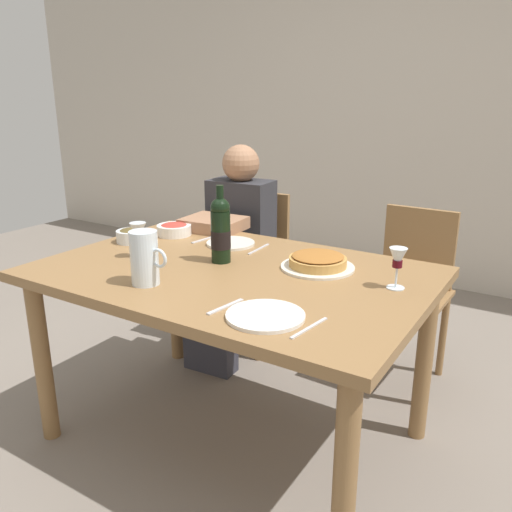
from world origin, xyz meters
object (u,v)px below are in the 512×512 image
at_px(wine_glass_right_diner, 138,233).
at_px(diner_left, 231,249).
at_px(salad_bowl, 174,229).
at_px(chair_left, 252,258).
at_px(water_pitcher, 145,261).
at_px(baked_tart, 318,262).
at_px(chair_right, 409,285).
at_px(wine_glass_left_diner, 398,260).
at_px(wine_bottle, 221,230).
at_px(dinner_plate_right_setting, 231,243).
at_px(olive_bowl, 131,235).
at_px(dining_table, 232,291).
at_px(dinner_plate_left_setting, 265,316).

xyz_separation_m(wine_glass_right_diner, diner_left, (-0.03, 0.71, -0.25)).
xyz_separation_m(salad_bowl, chair_left, (0.08, 0.59, -0.29)).
height_order(water_pitcher, salad_bowl, water_pitcher).
relative_size(baked_tart, salad_bowl, 1.75).
xyz_separation_m(chair_left, chair_right, (0.91, 0.05, 0.00)).
bearing_deg(baked_tart, salad_bowl, 173.70).
relative_size(wine_glass_left_diner, chair_left, 0.17).
relative_size(wine_bottle, water_pitcher, 1.60).
bearing_deg(wine_glass_left_diner, wine_bottle, -173.56).
height_order(salad_bowl, chair_left, chair_left).
xyz_separation_m(baked_tart, dinner_plate_right_setting, (-0.48, 0.10, -0.02)).
relative_size(olive_bowl, chair_left, 0.15).
xyz_separation_m(dinner_plate_right_setting, chair_right, (0.66, 0.63, -0.27)).
distance_m(dining_table, dinner_plate_left_setting, 0.48).
bearing_deg(baked_tart, chair_right, 76.41).
xyz_separation_m(dining_table, salad_bowl, (-0.53, 0.28, 0.12)).
height_order(water_pitcher, baked_tart, water_pitcher).
relative_size(baked_tart, diner_left, 0.25).
relative_size(chair_left, diner_left, 0.75).
height_order(water_pitcher, chair_left, water_pitcher).
bearing_deg(chair_right, wine_bottle, 59.29).
bearing_deg(salad_bowl, wine_bottle, -26.72).
bearing_deg(salad_bowl, diner_left, 75.73).
distance_m(wine_bottle, dinner_plate_left_setting, 0.60).
bearing_deg(dinner_plate_left_setting, chair_left, 124.02).
height_order(wine_glass_left_diner, chair_right, wine_glass_left_diner).
height_order(wine_glass_left_diner, diner_left, diner_left).
bearing_deg(diner_left, dinner_plate_right_setting, 120.84).
bearing_deg(water_pitcher, wine_glass_right_diner, 138.01).
bearing_deg(wine_glass_left_diner, dinner_plate_right_setting, 169.63).
xyz_separation_m(salad_bowl, dinner_plate_left_setting, (0.88, -0.60, -0.02)).
bearing_deg(baked_tart, dinner_plate_left_setting, -82.37).
height_order(dining_table, chair_right, chair_right).
bearing_deg(salad_bowl, water_pitcher, -57.96).
distance_m(olive_bowl, dinner_plate_right_setting, 0.46).
bearing_deg(olive_bowl, salad_bowl, 66.95).
relative_size(wine_glass_left_diner, wine_glass_right_diner, 0.99).
relative_size(salad_bowl, dinner_plate_left_setting, 0.68).
relative_size(dining_table, diner_left, 1.29).
height_order(salad_bowl, dinner_plate_right_setting, salad_bowl).
bearing_deg(olive_bowl, chair_left, 78.40).
height_order(olive_bowl, dinner_plate_left_setting, olive_bowl).
distance_m(wine_glass_left_diner, dinner_plate_right_setting, 0.83).
relative_size(baked_tart, dinner_plate_left_setting, 1.18).
distance_m(baked_tart, chair_left, 1.04).
relative_size(diner_left, chair_right, 1.33).
relative_size(dining_table, wine_bottle, 4.77).
distance_m(dining_table, baked_tart, 0.36).
bearing_deg(wine_glass_right_diner, diner_left, 92.26).
bearing_deg(dining_table, olive_bowl, 172.93).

